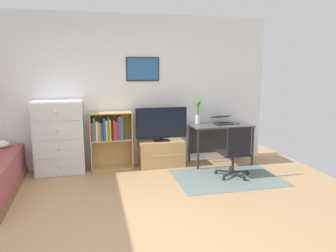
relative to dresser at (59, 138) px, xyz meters
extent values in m
plane|color=tan|center=(0.76, -2.15, -0.62)|extent=(7.20, 7.20, 0.00)
cube|color=white|center=(0.76, 0.28, 0.73)|extent=(6.12, 0.06, 2.70)
cube|color=black|center=(1.46, 0.23, 1.13)|extent=(0.59, 0.02, 0.42)
cube|color=#285B93|center=(1.46, 0.22, 1.13)|extent=(0.55, 0.01, 0.38)
cube|color=slate|center=(2.66, -0.88, -0.61)|extent=(1.70, 1.20, 0.01)
cube|color=silver|center=(0.00, 0.01, 0.00)|extent=(0.80, 0.42, 1.24)
cube|color=silver|center=(0.00, -0.21, -0.46)|extent=(0.76, 0.01, 0.29)
sphere|color=#A59E8C|center=(0.00, -0.23, -0.46)|extent=(0.03, 0.03, 0.03)
cube|color=silver|center=(0.00, -0.21, -0.15)|extent=(0.76, 0.01, 0.29)
sphere|color=#A59E8C|center=(0.00, -0.23, -0.15)|extent=(0.03, 0.03, 0.03)
cube|color=silver|center=(0.00, -0.21, 0.15)|extent=(0.76, 0.01, 0.29)
sphere|color=#A59E8C|center=(0.00, -0.23, 0.15)|extent=(0.03, 0.03, 0.03)
cube|color=silver|center=(0.00, -0.21, 0.46)|extent=(0.76, 0.01, 0.29)
sphere|color=#A59E8C|center=(0.00, -0.23, 0.46)|extent=(0.03, 0.03, 0.03)
cube|color=tan|center=(0.51, 0.07, -0.11)|extent=(0.02, 0.30, 1.01)
cube|color=tan|center=(1.22, 0.07, -0.11)|extent=(0.02, 0.30, 1.01)
cube|color=tan|center=(0.86, 0.07, -0.61)|extent=(0.73, 0.30, 0.02)
cube|color=tan|center=(0.86, 0.07, -0.09)|extent=(0.69, 0.30, 0.02)
cube|color=tan|center=(0.86, 0.07, 0.38)|extent=(0.69, 0.30, 0.02)
cube|color=tan|center=(0.86, 0.21, -0.11)|extent=(0.73, 0.01, 1.01)
cube|color=#8C388C|center=(0.54, 0.02, 0.07)|extent=(0.02, 0.20, 0.31)
cube|color=#2D8C4C|center=(0.58, 0.03, 0.12)|extent=(0.03, 0.21, 0.40)
cube|color=white|center=(0.62, 0.03, 0.08)|extent=(0.03, 0.22, 0.33)
cube|color=orange|center=(0.66, 0.03, 0.07)|extent=(0.04, 0.21, 0.32)
cube|color=#1E519E|center=(0.70, 0.02, 0.07)|extent=(0.03, 0.18, 0.31)
cube|color=#1E519E|center=(0.74, 0.02, 0.11)|extent=(0.04, 0.19, 0.39)
cube|color=gold|center=(0.78, 0.03, 0.09)|extent=(0.03, 0.20, 0.35)
cube|color=#2D8C4C|center=(0.81, 0.04, 0.12)|extent=(0.02, 0.24, 0.42)
cube|color=gold|center=(0.84, 0.04, 0.10)|extent=(0.03, 0.22, 0.36)
cube|color=black|center=(0.88, 0.02, 0.09)|extent=(0.02, 0.19, 0.34)
cube|color=red|center=(0.91, 0.01, 0.09)|extent=(0.03, 0.18, 0.35)
cube|color=red|center=(0.95, 0.04, 0.07)|extent=(0.03, 0.23, 0.32)
cube|color=#1E519E|center=(0.98, 0.03, 0.11)|extent=(0.02, 0.20, 0.40)
cube|color=#8C388C|center=(1.01, 0.01, 0.12)|extent=(0.03, 0.18, 0.42)
cube|color=#2D8C4C|center=(1.04, 0.01, 0.12)|extent=(0.03, 0.17, 0.41)
cube|color=tan|center=(1.75, 0.02, -0.38)|extent=(0.81, 0.40, 0.47)
cube|color=tan|center=(1.75, -0.19, -0.38)|extent=(0.81, 0.01, 0.02)
cube|color=black|center=(1.75, 0.00, -0.14)|extent=(0.28, 0.16, 0.02)
cube|color=black|center=(1.75, 0.00, -0.10)|extent=(0.06, 0.04, 0.05)
cube|color=black|center=(1.75, 0.00, 0.18)|extent=(0.93, 0.02, 0.55)
cube|color=black|center=(1.75, -0.02, 0.18)|extent=(0.90, 0.01, 0.52)
cube|color=#4C4C4F|center=(2.86, -0.08, 0.11)|extent=(1.10, 0.59, 0.03)
cube|color=#2D2D30|center=(2.33, -0.35, -0.26)|extent=(0.03, 0.03, 0.71)
cube|color=#2D2D30|center=(3.38, -0.35, -0.26)|extent=(0.03, 0.03, 0.71)
cube|color=#2D2D30|center=(2.33, 0.19, -0.26)|extent=(0.03, 0.03, 0.71)
cube|color=#2D2D30|center=(3.38, 0.19, -0.26)|extent=(0.03, 0.03, 0.71)
cube|color=#2D2D30|center=(2.86, 0.21, -0.23)|extent=(1.04, 0.02, 0.50)
cylinder|color=#232326|center=(3.06, -0.81, -0.59)|extent=(0.05, 0.05, 0.05)
cube|color=#232326|center=(2.92, -0.82, -0.55)|extent=(0.28, 0.03, 0.02)
cylinder|color=#232326|center=(2.86, -0.55, -0.59)|extent=(0.05, 0.05, 0.05)
cube|color=#232326|center=(2.82, -0.68, -0.55)|extent=(0.11, 0.28, 0.02)
cylinder|color=#232326|center=(2.55, -0.65, -0.59)|extent=(0.05, 0.05, 0.05)
cube|color=#232326|center=(2.66, -0.73, -0.55)|extent=(0.24, 0.19, 0.02)
cylinder|color=#232326|center=(2.55, -0.98, -0.59)|extent=(0.05, 0.05, 0.05)
cube|color=#232326|center=(2.67, -0.90, -0.55)|extent=(0.24, 0.19, 0.02)
cylinder|color=#232326|center=(2.87, -1.08, -0.59)|extent=(0.05, 0.05, 0.05)
cube|color=#232326|center=(2.82, -0.95, -0.55)|extent=(0.12, 0.28, 0.02)
cylinder|color=#232326|center=(2.78, -0.82, -0.39)|extent=(0.04, 0.04, 0.30)
cube|color=black|center=(2.78, -0.82, -0.22)|extent=(0.44, 0.44, 0.03)
cube|color=black|center=(2.78, -1.02, 0.02)|extent=(0.40, 0.04, 0.45)
cube|color=black|center=(2.92, -0.07, 0.13)|extent=(0.36, 0.25, 0.01)
cube|color=black|center=(2.92, -0.08, 0.14)|extent=(0.33, 0.23, 0.00)
cube|color=black|center=(2.91, 0.07, 0.24)|extent=(0.36, 0.24, 0.07)
cube|color=#234C5B|center=(2.91, 0.07, 0.24)|extent=(0.34, 0.22, 0.06)
ellipsoid|color=#262628|center=(3.17, -0.13, 0.14)|extent=(0.06, 0.10, 0.03)
cylinder|color=silver|center=(2.48, 0.12, 0.20)|extent=(0.09, 0.09, 0.16)
cylinder|color=#3D8438|center=(2.49, 0.12, 0.35)|extent=(0.01, 0.01, 0.35)
sphere|color=#308B2C|center=(2.49, 0.12, 0.52)|extent=(0.07, 0.07, 0.07)
cylinder|color=#3D8438|center=(2.48, 0.14, 0.33)|extent=(0.01, 0.01, 0.33)
sphere|color=#308B2C|center=(2.48, 0.14, 0.50)|extent=(0.07, 0.07, 0.07)
cylinder|color=#3D8438|center=(2.47, 0.12, 0.33)|extent=(0.01, 0.01, 0.31)
sphere|color=#308B2C|center=(2.47, 0.12, 0.48)|extent=(0.07, 0.07, 0.07)
cylinder|color=#3D8438|center=(2.48, 0.11, 0.34)|extent=(0.01, 0.01, 0.35)
sphere|color=#308B2C|center=(2.48, 0.11, 0.52)|extent=(0.07, 0.07, 0.07)
camera|label=1|loc=(0.58, -5.48, 1.14)|focal=34.00mm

